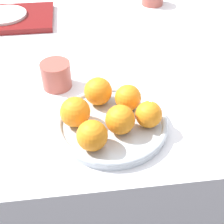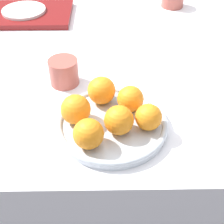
{
  "view_description": "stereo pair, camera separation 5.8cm",
  "coord_description": "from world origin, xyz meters",
  "px_view_note": "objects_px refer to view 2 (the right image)",
  "views": [
    {
      "loc": [
        0.04,
        -0.9,
        1.3
      ],
      "look_at": [
        0.11,
        -0.37,
        0.82
      ],
      "focal_mm": 50.0,
      "sensor_mm": 36.0,
      "label": 1
    },
    {
      "loc": [
        0.1,
        -0.9,
        1.3
      ],
      "look_at": [
        0.11,
        -0.37,
        0.82
      ],
      "focal_mm": 50.0,
      "sensor_mm": 36.0,
      "label": 2
    }
  ],
  "objects_px": {
    "fruit_platter": "(112,124)",
    "orange_0": "(119,120)",
    "side_plate": "(24,10)",
    "orange_4": "(88,134)",
    "orange_2": "(76,109)",
    "cup_0": "(64,72)",
    "orange_5": "(149,117)",
    "orange_3": "(130,99)",
    "orange_1": "(102,90)",
    "serving_tray": "(25,14)"
  },
  "relations": [
    {
      "from": "orange_4",
      "to": "orange_5",
      "type": "height_order",
      "value": "orange_4"
    },
    {
      "from": "serving_tray",
      "to": "side_plate",
      "type": "bearing_deg",
      "value": 0.0
    },
    {
      "from": "fruit_platter",
      "to": "side_plate",
      "type": "distance_m",
      "value": 0.7
    },
    {
      "from": "orange_4",
      "to": "cup_0",
      "type": "distance_m",
      "value": 0.27
    },
    {
      "from": "orange_2",
      "to": "orange_3",
      "type": "relative_size",
      "value": 1.09
    },
    {
      "from": "cup_0",
      "to": "fruit_platter",
      "type": "bearing_deg",
      "value": -54.85
    },
    {
      "from": "fruit_platter",
      "to": "orange_3",
      "type": "relative_size",
      "value": 4.1
    },
    {
      "from": "orange_2",
      "to": "orange_3",
      "type": "xyz_separation_m",
      "value": [
        0.13,
        0.04,
        -0.0
      ]
    },
    {
      "from": "orange_0",
      "to": "serving_tray",
      "type": "relative_size",
      "value": 0.19
    },
    {
      "from": "orange_5",
      "to": "cup_0",
      "type": "height_order",
      "value": "orange_5"
    },
    {
      "from": "orange_5",
      "to": "cup_0",
      "type": "xyz_separation_m",
      "value": [
        -0.21,
        0.2,
        -0.01
      ]
    },
    {
      "from": "orange_4",
      "to": "serving_tray",
      "type": "bearing_deg",
      "value": 111.85
    },
    {
      "from": "orange_0",
      "to": "serving_tray",
      "type": "distance_m",
      "value": 0.74
    },
    {
      "from": "orange_3",
      "to": "orange_4",
      "type": "distance_m",
      "value": 0.15
    },
    {
      "from": "fruit_platter",
      "to": "orange_4",
      "type": "xyz_separation_m",
      "value": [
        -0.05,
        -0.07,
        0.04
      ]
    },
    {
      "from": "orange_0",
      "to": "fruit_platter",
      "type": "bearing_deg",
      "value": 117.6
    },
    {
      "from": "orange_2",
      "to": "orange_1",
      "type": "bearing_deg",
      "value": 50.28
    },
    {
      "from": "orange_2",
      "to": "orange_3",
      "type": "bearing_deg",
      "value": 17.25
    },
    {
      "from": "orange_4",
      "to": "cup_0",
      "type": "xyz_separation_m",
      "value": [
        -0.08,
        0.25,
        -0.01
      ]
    },
    {
      "from": "orange_5",
      "to": "serving_tray",
      "type": "relative_size",
      "value": 0.17
    },
    {
      "from": "side_plate",
      "to": "orange_4",
      "type": "bearing_deg",
      "value": -68.15
    },
    {
      "from": "orange_2",
      "to": "orange_3",
      "type": "height_order",
      "value": "orange_2"
    },
    {
      "from": "orange_4",
      "to": "orange_1",
      "type": "bearing_deg",
      "value": 80.06
    },
    {
      "from": "orange_4",
      "to": "cup_0",
      "type": "relative_size",
      "value": 0.83
    },
    {
      "from": "orange_0",
      "to": "orange_5",
      "type": "bearing_deg",
      "value": 10.36
    },
    {
      "from": "orange_0",
      "to": "side_plate",
      "type": "distance_m",
      "value": 0.74
    },
    {
      "from": "cup_0",
      "to": "orange_0",
      "type": "bearing_deg",
      "value": -55.78
    },
    {
      "from": "orange_3",
      "to": "cup_0",
      "type": "relative_size",
      "value": 0.79
    },
    {
      "from": "orange_2",
      "to": "orange_4",
      "type": "distance_m",
      "value": 0.08
    },
    {
      "from": "side_plate",
      "to": "cup_0",
      "type": "xyz_separation_m",
      "value": [
        0.2,
        -0.44,
        0.01
      ]
    },
    {
      "from": "orange_5",
      "to": "serving_tray",
      "type": "bearing_deg",
      "value": 122.75
    },
    {
      "from": "orange_3",
      "to": "orange_5",
      "type": "bearing_deg",
      "value": -59.84
    },
    {
      "from": "serving_tray",
      "to": "orange_4",
      "type": "bearing_deg",
      "value": -68.15
    },
    {
      "from": "serving_tray",
      "to": "orange_5",
      "type": "bearing_deg",
      "value": -57.25
    },
    {
      "from": "orange_1",
      "to": "side_plate",
      "type": "distance_m",
      "value": 0.62
    },
    {
      "from": "serving_tray",
      "to": "cup_0",
      "type": "distance_m",
      "value": 0.48
    },
    {
      "from": "orange_2",
      "to": "orange_4",
      "type": "bearing_deg",
      "value": -67.3
    },
    {
      "from": "side_plate",
      "to": "orange_0",
      "type": "bearing_deg",
      "value": -62.19
    },
    {
      "from": "orange_1",
      "to": "orange_2",
      "type": "xyz_separation_m",
      "value": [
        -0.06,
        -0.07,
        0.0
      ]
    },
    {
      "from": "orange_4",
      "to": "cup_0",
      "type": "bearing_deg",
      "value": 107.3
    },
    {
      "from": "orange_3",
      "to": "orange_5",
      "type": "xyz_separation_m",
      "value": [
        0.04,
        -0.06,
        -0.0
      ]
    },
    {
      "from": "orange_0",
      "to": "serving_tray",
      "type": "bearing_deg",
      "value": 117.81
    },
    {
      "from": "orange_1",
      "to": "serving_tray",
      "type": "height_order",
      "value": "orange_1"
    },
    {
      "from": "orange_3",
      "to": "orange_4",
      "type": "xyz_separation_m",
      "value": [
        -0.1,
        -0.12,
        0.0
      ]
    },
    {
      "from": "fruit_platter",
      "to": "orange_3",
      "type": "height_order",
      "value": "orange_3"
    },
    {
      "from": "orange_0",
      "to": "orange_2",
      "type": "distance_m",
      "value": 0.11
    },
    {
      "from": "fruit_platter",
      "to": "orange_2",
      "type": "height_order",
      "value": "orange_2"
    },
    {
      "from": "fruit_platter",
      "to": "orange_0",
      "type": "distance_m",
      "value": 0.05
    },
    {
      "from": "orange_3",
      "to": "orange_4",
      "type": "height_order",
      "value": "orange_4"
    },
    {
      "from": "orange_2",
      "to": "cup_0",
      "type": "relative_size",
      "value": 0.86
    }
  ]
}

